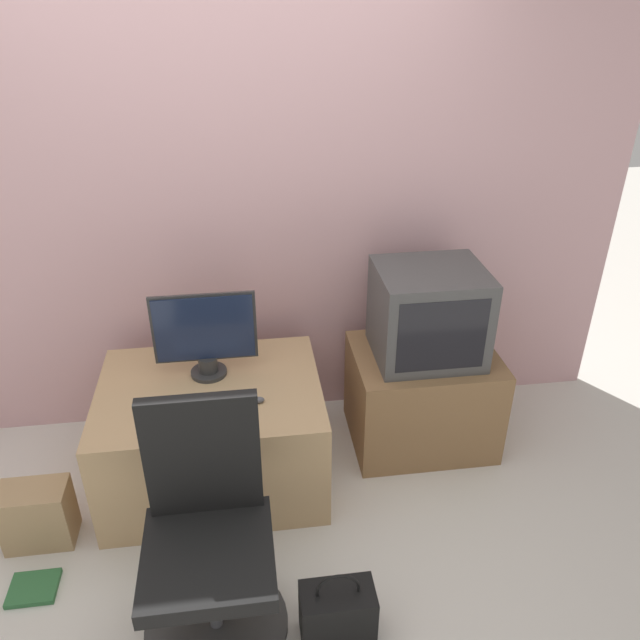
# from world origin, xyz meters

# --- Properties ---
(ground_plane) EXTENTS (12.00, 12.00, 0.00)m
(ground_plane) POSITION_xyz_m (0.00, 0.00, 0.00)
(ground_plane) COLOR beige
(wall_back) EXTENTS (4.40, 0.05, 2.60)m
(wall_back) POSITION_xyz_m (0.00, 1.32, 1.30)
(wall_back) COLOR #CC9EA3
(wall_back) RESTS_ON ground_plane
(desk) EXTENTS (1.08, 0.83, 0.57)m
(desk) POSITION_xyz_m (-0.11, 0.73, 0.29)
(desk) COLOR tan
(desk) RESTS_ON ground_plane
(side_stand) EXTENTS (0.76, 0.59, 0.56)m
(side_stand) POSITION_xyz_m (1.02, 0.90, 0.28)
(side_stand) COLOR olive
(side_stand) RESTS_ON ground_plane
(main_monitor) EXTENTS (0.50, 0.18, 0.44)m
(main_monitor) POSITION_xyz_m (-0.11, 0.85, 0.79)
(main_monitor) COLOR #2D2D2D
(main_monitor) RESTS_ON desk
(keyboard) EXTENTS (0.35, 0.13, 0.01)m
(keyboard) POSITION_xyz_m (-0.12, 0.57, 0.58)
(keyboard) COLOR silver
(keyboard) RESTS_ON desk
(mouse) EXTENTS (0.06, 0.04, 0.03)m
(mouse) POSITION_xyz_m (0.12, 0.57, 0.58)
(mouse) COLOR #4C4C51
(mouse) RESTS_ON desk
(crt_tv) EXTENTS (0.54, 0.47, 0.49)m
(crt_tv) POSITION_xyz_m (1.01, 0.90, 0.80)
(crt_tv) COLOR #474747
(crt_tv) RESTS_ON side_stand
(office_chair) EXTENTS (0.57, 0.57, 0.99)m
(office_chair) POSITION_xyz_m (-0.11, -0.09, 0.40)
(office_chair) COLOR #333333
(office_chair) RESTS_ON ground_plane
(cardboard_box_lower) EXTENTS (0.30, 0.19, 0.31)m
(cardboard_box_lower) POSITION_xyz_m (-0.92, 0.42, 0.15)
(cardboard_box_lower) COLOR #A3845B
(cardboard_box_lower) RESTS_ON ground_plane
(handbag) EXTENTS (0.29, 0.16, 0.36)m
(handbag) POSITION_xyz_m (0.37, -0.25, 0.13)
(handbag) COLOR black
(handbag) RESTS_ON ground_plane
(book) EXTENTS (0.20, 0.17, 0.02)m
(book) POSITION_xyz_m (-0.89, 0.13, 0.01)
(book) COLOR #2D6638
(book) RESTS_ON ground_plane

